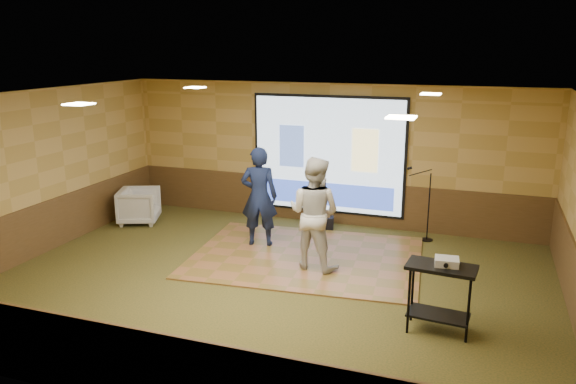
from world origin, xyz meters
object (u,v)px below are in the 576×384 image
(duffel_bag, at_px, (324,223))
(player_right, at_px, (314,213))
(dance_floor, at_px, (306,257))
(player_left, at_px, (259,196))
(projector, at_px, (447,262))
(projector_screen, at_px, (328,156))
(mic_stand, at_px, (425,216))
(banquet_chair, at_px, (139,206))
(av_table, at_px, (440,286))

(duffel_bag, bearing_deg, player_right, -78.77)
(dance_floor, distance_m, player_left, 1.46)
(dance_floor, xyz_separation_m, duffel_bag, (-0.16, 1.73, 0.11))
(projector, distance_m, duffel_bag, 4.67)
(projector_screen, xyz_separation_m, projector, (2.77, -4.09, -0.48))
(projector_screen, bearing_deg, mic_stand, -11.52)
(player_left, height_order, player_right, player_right)
(dance_floor, distance_m, banquet_chair, 4.15)
(mic_stand, distance_m, banquet_chair, 6.04)
(player_left, relative_size, projector, 6.22)
(projector_screen, distance_m, player_right, 2.66)
(player_right, height_order, duffel_bag, player_right)
(player_right, bearing_deg, player_left, -18.65)
(projector_screen, height_order, av_table, projector_screen)
(projector_screen, distance_m, av_table, 5.01)
(mic_stand, xyz_separation_m, duffel_bag, (-2.08, 0.03, -0.37))
(player_right, xyz_separation_m, av_table, (2.23, -1.56, -0.34))
(player_right, height_order, mic_stand, player_right)
(mic_stand, height_order, banquet_chair, mic_stand)
(player_left, xyz_separation_m, player_right, (1.31, -0.75, 0.02))
(av_table, xyz_separation_m, duffel_bag, (-2.66, 3.72, -0.53))
(projector, relative_size, mic_stand, 0.21)
(projector_screen, xyz_separation_m, mic_stand, (2.13, -0.43, -0.98))
(projector_screen, relative_size, banquet_chair, 3.99)
(player_left, distance_m, av_table, 4.24)
(projector, bearing_deg, banquet_chair, 152.26)
(projector_screen, distance_m, dance_floor, 2.59)
(projector_screen, bearing_deg, player_left, -114.49)
(av_table, relative_size, banquet_chair, 1.14)
(player_right, relative_size, mic_stand, 1.32)
(mic_stand, bearing_deg, dance_floor, -121.35)
(player_right, distance_m, mic_stand, 2.74)
(projector_screen, relative_size, duffel_bag, 8.21)
(banquet_chair, bearing_deg, projector_screen, -92.43)
(dance_floor, relative_size, av_table, 4.30)
(av_table, bearing_deg, banquet_chair, 157.06)
(player_right, bearing_deg, dance_floor, -47.31)
(player_right, relative_size, duffel_bag, 4.80)
(av_table, distance_m, banquet_chair, 7.13)
(player_left, bearing_deg, av_table, 132.87)
(projector_screen, bearing_deg, player_right, -79.34)
(projector, bearing_deg, duffel_bag, 121.15)
(player_right, distance_m, duffel_bag, 2.37)
(player_left, relative_size, duffel_bag, 4.71)
(projector_screen, xyz_separation_m, banquet_chair, (-3.84, -1.35, -1.10))
(player_right, height_order, banquet_chair, player_right)
(mic_stand, relative_size, banquet_chair, 1.77)
(mic_stand, bearing_deg, banquet_chair, -154.17)
(mic_stand, distance_m, duffel_bag, 2.11)
(projector, xyz_separation_m, mic_stand, (-0.64, 3.66, -0.51))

